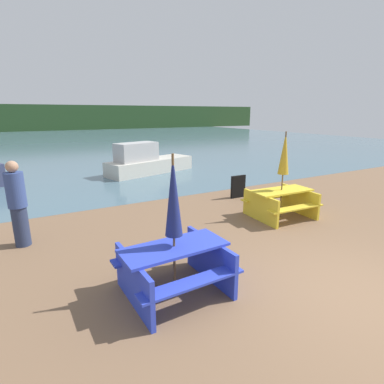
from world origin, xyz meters
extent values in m
plane|color=brown|center=(0.00, 0.00, 0.00)|extent=(60.00, 60.00, 0.00)
cube|color=slate|center=(0.00, 31.39, 0.00)|extent=(60.00, 50.00, 0.00)
cube|color=#284723|center=(0.00, 51.39, 2.00)|extent=(80.00, 1.60, 4.00)
cube|color=blue|center=(-2.41, 1.46, 0.76)|extent=(1.65, 0.76, 0.04)
cube|color=blue|center=(-2.39, 0.91, 0.45)|extent=(1.64, 0.34, 0.04)
cube|color=blue|center=(-2.43, 2.01, 0.45)|extent=(1.64, 0.34, 0.04)
cube|color=blue|center=(-3.09, 1.44, 0.37)|extent=(0.12, 1.38, 0.74)
cube|color=blue|center=(-1.74, 1.49, 0.37)|extent=(0.12, 1.38, 0.74)
cube|color=yellow|center=(1.65, 3.26, 0.74)|extent=(1.69, 0.79, 0.04)
cube|color=yellow|center=(1.62, 2.71, 0.41)|extent=(1.67, 0.37, 0.04)
cube|color=yellow|center=(1.68, 3.81, 0.41)|extent=(1.67, 0.37, 0.04)
cube|color=yellow|center=(0.96, 3.30, 0.36)|extent=(0.14, 1.38, 0.71)
cube|color=yellow|center=(2.34, 3.22, 0.36)|extent=(0.14, 1.38, 0.71)
cylinder|color=brown|center=(-2.41, 1.46, 1.10)|extent=(0.04, 0.04, 2.20)
cone|color=navy|center=(-2.41, 1.46, 1.58)|extent=(0.27, 0.27, 1.23)
cylinder|color=brown|center=(1.65, 3.26, 1.15)|extent=(0.04, 0.04, 2.29)
cone|color=gold|center=(1.65, 3.26, 1.74)|extent=(0.28, 0.28, 1.10)
cube|color=beige|center=(0.89, 10.85, 0.32)|extent=(4.45, 2.43, 0.64)
cube|color=#B2B2B2|center=(0.15, 10.63, 1.05)|extent=(2.05, 1.39, 0.82)
cylinder|color=#283351|center=(-4.49, 4.61, 0.43)|extent=(0.31, 0.31, 0.86)
cylinder|color=#334784|center=(-4.49, 4.61, 1.22)|extent=(0.37, 0.37, 0.73)
sphere|color=tan|center=(-4.49, 4.61, 1.71)|extent=(0.24, 0.24, 0.24)
cube|color=black|center=(1.83, 5.35, 0.38)|extent=(0.55, 0.08, 0.75)
camera|label=1|loc=(-4.23, -2.33, 2.75)|focal=28.00mm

